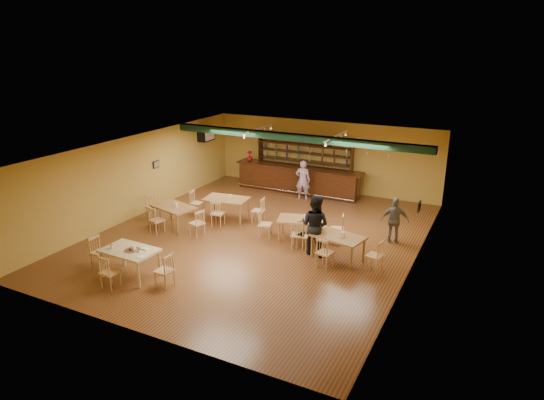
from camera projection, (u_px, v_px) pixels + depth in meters
The scene contains 23 objects.
floor at pixel (258, 237), 15.80m from camera, with size 12.00×12.00×0.00m, color #592C19.
ceiling_beam at pixel (294, 137), 17.27m from camera, with size 10.00×0.30×0.25m, color black.
track_rail_left at pixel (258, 129), 18.52m from camera, with size 0.05×2.50×0.05m, color white.
track_rail_right at pixel (336, 136), 17.16m from camera, with size 0.05×2.50×0.05m, color white.
ac_unit at pixel (206, 134), 20.66m from camera, with size 0.34×0.70×0.48m, color white.
picture_left at pixel (156, 164), 18.22m from camera, with size 0.04×0.34×0.28m, color black.
picture_right at pixel (419, 206), 13.58m from camera, with size 0.04×0.34×0.28m, color black.
bar_counter at pixel (298, 179), 20.34m from camera, with size 5.61×0.85×1.13m, color #35150A.
back_bar_hutch at pixel (304, 163), 20.69m from camera, with size 4.34×0.40×2.28m, color #35150A.
poinsettia at pixel (250, 156), 21.09m from camera, with size 0.25×0.25×0.44m, color #B4101D.
dining_table_a at pixel (227, 208), 17.32m from camera, with size 1.57×0.94×0.79m, color #986236.
dining_table_b at pixel (301, 229), 15.48m from camera, with size 1.46×0.88×0.73m, color #986236.
dining_table_c at pixel (174, 217), 16.54m from camera, with size 1.55×0.93×0.77m, color #986236.
dining_table_d at pixel (338, 247), 14.10m from camera, with size 1.50×0.90×0.75m, color #986236.
near_table at pixel (131, 263), 13.04m from camera, with size 1.50×0.96×0.80m, color beige.
pizza_tray at pixel (132, 250), 12.87m from camera, with size 0.40×0.40×0.01m, color silver.
parmesan_shaker at pixel (111, 247), 12.97m from camera, with size 0.07×0.07×0.11m, color #EAE5C6.
napkin_stack at pixel (145, 249), 12.93m from camera, with size 0.20×0.15×0.03m, color white.
pizza_server at pixel (138, 250), 12.84m from camera, with size 0.32×0.09×0.00m, color silver.
side_plate at pixel (141, 257), 12.48m from camera, with size 0.22×0.22×0.01m, color white.
patron_bar at pixel (303, 180), 19.32m from camera, with size 0.60×0.39×1.64m, color #9A4FAB.
patron_right_a at pixel (315, 225), 14.28m from camera, with size 0.91×0.71×1.86m, color black.
patron_right_b at pixel (395, 220), 15.16m from camera, with size 0.88×0.37×1.51m, color slate.
Camera 1 is at (6.95, -12.85, 6.18)m, focal length 31.41 mm.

